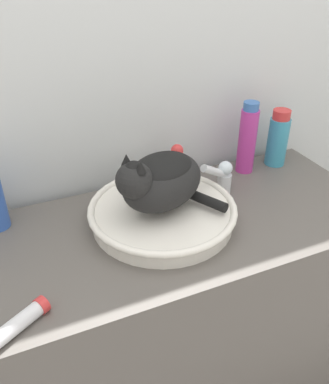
{
  "coord_description": "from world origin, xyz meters",
  "views": [
    {
      "loc": [
        -0.4,
        -0.57,
        1.57
      ],
      "look_at": [
        -0.03,
        0.27,
        1.0
      ],
      "focal_mm": 38.0,
      "sensor_mm": 36.0,
      "label": 1
    }
  ],
  "objects_px": {
    "shampoo_bottle_tall": "(247,139)",
    "mouthwash_bottle": "(278,139)",
    "cat": "(160,179)",
    "faucet": "(222,176)",
    "deodorant_stick": "(177,166)",
    "cream_tube": "(16,326)"
  },
  "relations": [
    {
      "from": "cat",
      "to": "faucet",
      "type": "distance_m",
      "value": 0.26
    },
    {
      "from": "cat",
      "to": "mouthwash_bottle",
      "type": "distance_m",
      "value": 0.54
    },
    {
      "from": "deodorant_stick",
      "to": "shampoo_bottle_tall",
      "type": "bearing_deg",
      "value": 0.0
    },
    {
      "from": "cat",
      "to": "cream_tube",
      "type": "xyz_separation_m",
      "value": [
        -0.41,
        -0.22,
        -0.13
      ]
    },
    {
      "from": "deodorant_stick",
      "to": "cream_tube",
      "type": "xyz_separation_m",
      "value": [
        -0.54,
        -0.39,
        -0.06
      ]
    },
    {
      "from": "mouthwash_bottle",
      "to": "cat",
      "type": "bearing_deg",
      "value": -161.85
    },
    {
      "from": "faucet",
      "to": "deodorant_stick",
      "type": "height_order",
      "value": "deodorant_stick"
    },
    {
      "from": "deodorant_stick",
      "to": "shampoo_bottle_tall",
      "type": "xyz_separation_m",
      "value": [
        0.26,
        0.0,
        0.05
      ]
    },
    {
      "from": "mouthwash_bottle",
      "to": "cream_tube",
      "type": "relative_size",
      "value": 1.3
    },
    {
      "from": "cat",
      "to": "deodorant_stick",
      "type": "height_order",
      "value": "cat"
    },
    {
      "from": "deodorant_stick",
      "to": "mouthwash_bottle",
      "type": "xyz_separation_m",
      "value": [
        0.38,
        0.0,
        0.02
      ]
    },
    {
      "from": "shampoo_bottle_tall",
      "to": "mouthwash_bottle",
      "type": "height_order",
      "value": "shampoo_bottle_tall"
    },
    {
      "from": "deodorant_stick",
      "to": "cream_tube",
      "type": "relative_size",
      "value": 0.95
    },
    {
      "from": "cat",
      "to": "faucet",
      "type": "height_order",
      "value": "cat"
    },
    {
      "from": "deodorant_stick",
      "to": "mouthwash_bottle",
      "type": "relative_size",
      "value": 0.73
    },
    {
      "from": "cat",
      "to": "shampoo_bottle_tall",
      "type": "bearing_deg",
      "value": -177.94
    },
    {
      "from": "deodorant_stick",
      "to": "mouthwash_bottle",
      "type": "distance_m",
      "value": 0.38
    },
    {
      "from": "deodorant_stick",
      "to": "cream_tube",
      "type": "distance_m",
      "value": 0.67
    },
    {
      "from": "cat",
      "to": "deodorant_stick",
      "type": "distance_m",
      "value": 0.22
    },
    {
      "from": "mouthwash_bottle",
      "to": "cream_tube",
      "type": "height_order",
      "value": "mouthwash_bottle"
    },
    {
      "from": "cat",
      "to": "shampoo_bottle_tall",
      "type": "distance_m",
      "value": 0.42
    },
    {
      "from": "faucet",
      "to": "mouthwash_bottle",
      "type": "relative_size",
      "value": 0.65
    }
  ]
}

